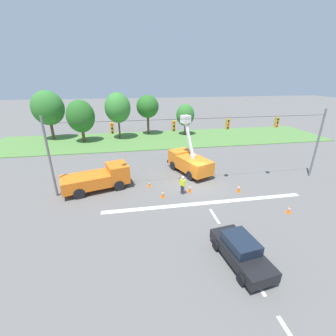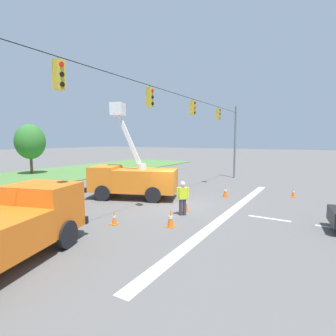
{
  "view_description": "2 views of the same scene",
  "coord_description": "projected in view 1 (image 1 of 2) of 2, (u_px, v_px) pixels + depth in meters",
  "views": [
    {
      "loc": [
        -6.11,
        -19.5,
        10.1
      ],
      "look_at": [
        -2.42,
        1.79,
        1.27
      ],
      "focal_mm": 24.0,
      "sensor_mm": 36.0,
      "label": 1
    },
    {
      "loc": [
        -13.42,
        -7.65,
        3.88
      ],
      "look_at": [
        2.45,
        1.69,
        1.89
      ],
      "focal_mm": 28.0,
      "sensor_mm": 36.0,
      "label": 2
    }
  ],
  "objects": [
    {
      "name": "traffic_cone_foreground_right",
      "position": [
        239.0,
        188.0,
        21.05
      ],
      "size": [
        0.36,
        0.36,
        0.82
      ],
      "color": "orange",
      "rests_on": "ground"
    },
    {
      "name": "ground_plane",
      "position": [
        195.0,
        185.0,
        22.57
      ],
      "size": [
        200.0,
        200.0,
        0.0
      ],
      "primitive_type": "plane",
      "color": "#605E5B"
    },
    {
      "name": "tree_west",
      "position": [
        81.0,
        116.0,
        35.63
      ],
      "size": [
        4.37,
        3.89,
        6.79
      ],
      "color": "brown",
      "rests_on": "ground"
    },
    {
      "name": "tree_far_east",
      "position": [
        185.0,
        115.0,
        40.37
      ],
      "size": [
        3.25,
        3.09,
        5.6
      ],
      "color": "brown",
      "rests_on": "ground"
    },
    {
      "name": "road_worker",
      "position": [
        183.0,
        184.0,
        20.47
      ],
      "size": [
        0.46,
        0.52,
        1.77
      ],
      "color": "#383842",
      "rests_on": "ground"
    },
    {
      "name": "utility_truck_support_near",
      "position": [
        99.0,
        178.0,
        21.35
      ],
      "size": [
        6.71,
        4.1,
        2.25
      ],
      "color": "orange",
      "rests_on": "ground"
    },
    {
      "name": "tree_far_west",
      "position": [
        48.0,
        108.0,
        36.72
      ],
      "size": [
        5.15,
        4.39,
        8.1
      ],
      "color": "brown",
      "rests_on": "ground"
    },
    {
      "name": "lane_markings",
      "position": [
        212.0,
        212.0,
        17.96
      ],
      "size": [
        17.6,
        15.25,
        0.01
      ],
      "color": "silver",
      "rests_on": "ground"
    },
    {
      "name": "grass_verge",
      "position": [
        166.0,
        139.0,
        38.97
      ],
      "size": [
        56.0,
        12.0,
        0.1
      ],
      "primitive_type": "cube",
      "color": "#517F3D",
      "rests_on": "ground"
    },
    {
      "name": "utility_truck_bucket_lift",
      "position": [
        189.0,
        161.0,
        24.94
      ],
      "size": [
        4.24,
        6.24,
        6.27
      ],
      "color": "orange",
      "rests_on": "ground"
    },
    {
      "name": "traffic_cone_near_bucket",
      "position": [
        149.0,
        184.0,
        22.16
      ],
      "size": [
        0.36,
        0.36,
        0.59
      ],
      "color": "orange",
      "rests_on": "ground"
    },
    {
      "name": "signal_gantry",
      "position": [
        198.0,
        140.0,
        20.85
      ],
      "size": [
        26.2,
        0.33,
        7.2
      ],
      "color": "slate",
      "rests_on": "ground"
    },
    {
      "name": "tree_east",
      "position": [
        148.0,
        107.0,
        40.14
      ],
      "size": [
        3.97,
        4.12,
        7.12
      ],
      "color": "brown",
      "rests_on": "ground"
    },
    {
      "name": "tree_centre",
      "position": [
        118.0,
        108.0,
        37.25
      ],
      "size": [
        4.24,
        4.46,
        7.74
      ],
      "color": "brown",
      "rests_on": "ground"
    },
    {
      "name": "traffic_cone_mid_right",
      "position": [
        163.0,
        194.0,
        20.07
      ],
      "size": [
        0.36,
        0.36,
        0.77
      ],
      "color": "orange",
      "rests_on": "ground"
    },
    {
      "name": "traffic_cone_mid_left",
      "position": [
        190.0,
        188.0,
        21.02
      ],
      "size": [
        0.36,
        0.36,
        0.83
      ],
      "color": "orange",
      "rests_on": "ground"
    },
    {
      "name": "traffic_cone_foreground_left",
      "position": [
        289.0,
        209.0,
        17.81
      ],
      "size": [
        0.36,
        0.36,
        0.66
      ],
      "color": "orange",
      "rests_on": "ground"
    },
    {
      "name": "sedan_black",
      "position": [
        241.0,
        251.0,
        12.94
      ],
      "size": [
        2.37,
        4.5,
        1.56
      ],
      "color": "black",
      "rests_on": "ground"
    }
  ]
}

